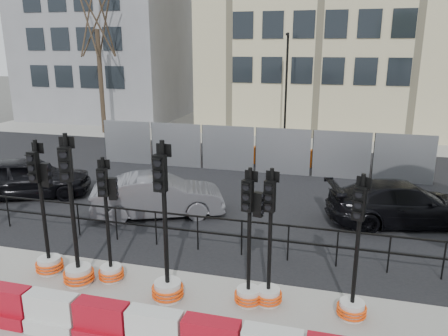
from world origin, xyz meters
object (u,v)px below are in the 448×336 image
(traffic_signal_h, at_px, (353,291))
(car_a, at_px, (28,177))
(car_c, at_px, (403,203))
(traffic_signal_d, at_px, (110,253))

(traffic_signal_h, height_order, car_a, traffic_signal_h)
(car_a, bearing_deg, car_c, -110.02)
(traffic_signal_h, xyz_separation_m, car_a, (-11.23, 4.64, 0.11))
(traffic_signal_d, bearing_deg, car_c, 24.17)
(car_a, xyz_separation_m, car_c, (12.79, 0.82, -0.07))
(traffic_signal_d, relative_size, car_a, 0.64)
(traffic_signal_d, height_order, car_a, traffic_signal_d)
(car_a, bearing_deg, traffic_signal_d, -151.71)
(traffic_signal_h, distance_m, car_c, 5.68)
(traffic_signal_d, distance_m, traffic_signal_h, 5.39)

